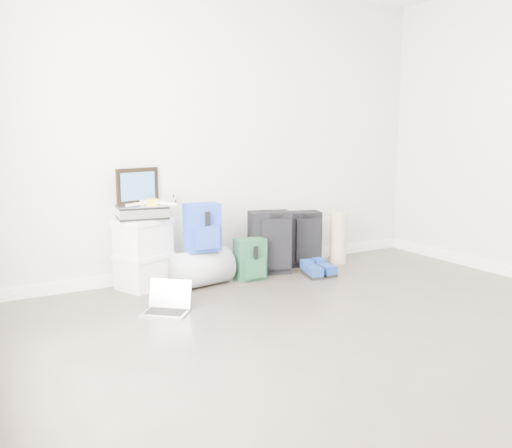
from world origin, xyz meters
TOP-DOWN VIEW (x-y plane):
  - ground at (0.00, 0.00)m, footprint 5.00×5.00m
  - room_envelope at (0.00, 0.02)m, footprint 4.52×5.02m
  - boxes_stack at (-0.86, 2.31)m, footprint 0.53×0.49m
  - briefcase at (-0.86, 2.31)m, footprint 0.45×0.36m
  - painting at (-0.86, 2.41)m, footprint 0.41×0.14m
  - drone at (-0.78, 2.29)m, footprint 0.52×0.52m
  - duffel_bag at (-0.40, 2.12)m, footprint 0.56×0.40m
  - blue_backpack at (-0.40, 2.08)m, footprint 0.31×0.23m
  - large_suitcase at (0.35, 2.19)m, footprint 0.43×0.34m
  - green_backpack at (0.07, 2.08)m, footprint 0.27×0.20m
  - carry_on at (0.79, 2.28)m, footprint 0.39×0.30m
  - shoes at (0.71, 1.89)m, footprint 0.30×0.33m
  - rolled_rug at (1.18, 2.19)m, footprint 0.17×0.17m
  - laptop at (-0.92, 1.59)m, footprint 0.40×0.39m

SIDE VIEW (x-z plane):
  - ground at x=0.00m, z-range 0.00..0.00m
  - shoes at x=0.71m, z-range 0.00..0.10m
  - laptop at x=-0.92m, z-range -0.06..0.17m
  - duffel_bag at x=-0.40m, z-range 0.00..0.32m
  - green_backpack at x=0.07m, z-range -0.01..0.38m
  - rolled_rug at x=1.18m, z-range 0.00..0.52m
  - carry_on at x=0.79m, z-range 0.00..0.56m
  - large_suitcase at x=0.35m, z-range 0.00..0.60m
  - boxes_stack at x=-0.86m, z-range 0.00..0.61m
  - blue_backpack at x=-0.40m, z-range 0.31..0.73m
  - briefcase at x=-0.86m, z-range 0.61..0.73m
  - drone at x=-0.78m, z-range 0.73..0.78m
  - painting at x=-0.86m, z-range 0.73..1.04m
  - room_envelope at x=0.00m, z-range 0.37..3.08m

